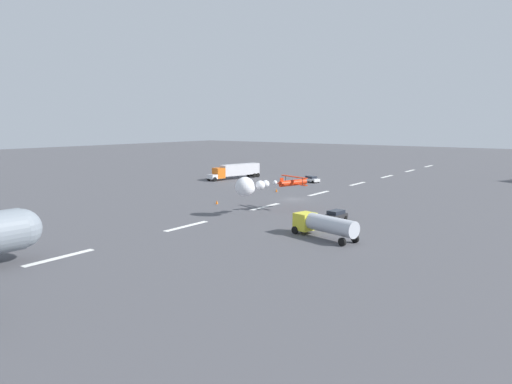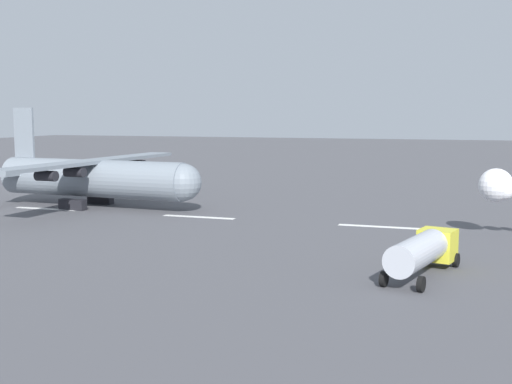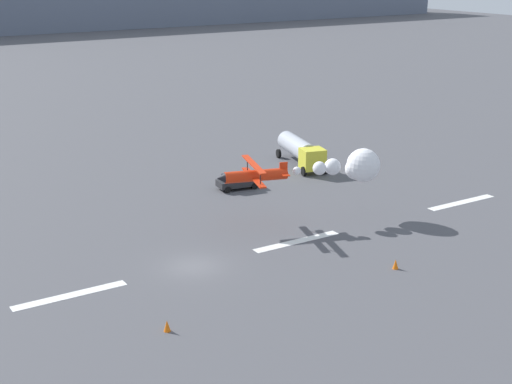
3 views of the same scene
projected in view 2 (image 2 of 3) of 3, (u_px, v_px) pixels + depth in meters
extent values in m
cube|color=white|center=(380.00, 227.00, 63.26)|extent=(8.00, 0.90, 0.01)
cube|color=white|center=(199.00, 217.00, 69.18)|extent=(8.00, 0.90, 0.01)
cube|color=white|center=(46.00, 209.00, 75.10)|extent=(8.00, 0.90, 0.01)
cylinder|color=gray|center=(93.00, 178.00, 76.08)|extent=(23.70, 5.83, 4.36)
sphere|color=gray|center=(183.00, 182.00, 71.72)|extent=(4.14, 4.14, 4.14)
cube|color=gray|center=(93.00, 161.00, 75.85)|extent=(5.17, 31.41, 0.40)
cylinder|color=black|center=(46.00, 176.00, 67.89)|extent=(2.46, 1.25, 1.10)
cylinder|color=black|center=(75.00, 172.00, 72.21)|extent=(2.46, 1.25, 1.10)
cylinder|color=black|center=(115.00, 167.00, 79.41)|extent=(2.46, 1.25, 1.10)
cylinder|color=black|center=(136.00, 164.00, 83.73)|extent=(2.46, 1.25, 1.10)
cube|color=gray|center=(24.00, 133.00, 79.13)|extent=(2.81, 0.48, 6.00)
cube|color=gray|center=(26.00, 173.00, 79.71)|extent=(2.57, 9.11, 0.24)
cube|color=black|center=(101.00, 199.00, 79.25)|extent=(3.26, 1.20, 1.20)
cube|color=black|center=(73.00, 205.00, 74.32)|extent=(3.26, 1.20, 1.20)
sphere|color=white|center=(503.00, 189.00, 56.91)|extent=(1.88, 1.88, 1.88)
sphere|color=white|center=(496.00, 185.00, 57.33)|extent=(2.96, 2.96, 2.96)
cube|color=yellow|center=(437.00, 245.00, 46.62)|extent=(2.85, 2.71, 2.20)
cylinder|color=#B7BCC6|center=(417.00, 253.00, 42.77)|extent=(3.68, 7.20, 2.10)
cylinder|color=black|center=(423.00, 256.00, 47.89)|extent=(0.55, 1.05, 1.00)
cylinder|color=black|center=(384.00, 279.00, 41.33)|extent=(0.55, 1.05, 1.00)
cylinder|color=black|center=(456.00, 260.00, 46.62)|extent=(0.55, 1.05, 1.00)
cylinder|color=black|center=(421.00, 284.00, 40.07)|extent=(0.55, 1.05, 1.00)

